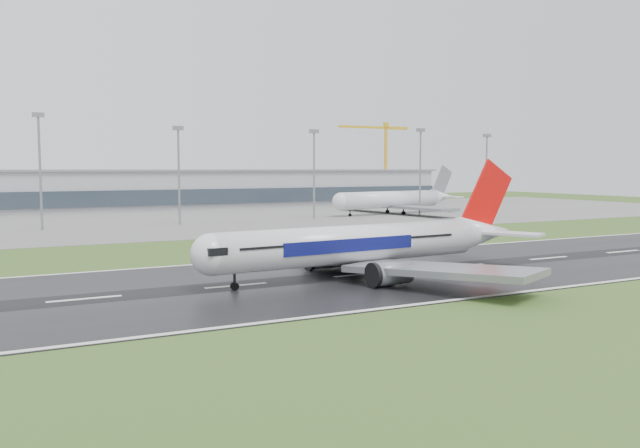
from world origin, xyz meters
TOP-DOWN VIEW (x-y plane):
  - ground at (0.00, 0.00)m, footprint 520.00×520.00m
  - runway at (0.00, 0.00)m, footprint 400.00×45.00m
  - apron at (0.00, 125.00)m, footprint 400.00×130.00m
  - terminal at (0.00, 185.00)m, footprint 240.00×36.00m
  - main_airliner at (-18.52, -1.47)m, footprint 60.97×58.41m
  - parked_airliner at (58.89, 107.73)m, footprint 64.11×60.79m
  - tower_crane at (115.36, 200.00)m, footprint 40.44×3.67m
  - floodmast_1 at (-57.45, 100.00)m, footprint 0.64×0.64m
  - floodmast_2 at (-20.73, 100.00)m, footprint 0.64×0.64m
  - floodmast_3 at (22.86, 100.00)m, footprint 0.64×0.64m
  - floodmast_4 at (64.28, 100.00)m, footprint 0.64×0.64m
  - floodmast_5 at (94.16, 100.00)m, footprint 0.64×0.64m

SIDE VIEW (x-z plane):
  - ground at x=0.00m, z-range 0.00..0.00m
  - apron at x=0.00m, z-range 0.00..0.08m
  - runway at x=0.00m, z-range 0.00..0.10m
  - terminal at x=0.00m, z-range 0.00..15.00m
  - parked_airliner at x=58.89m, z-range 0.08..16.79m
  - main_airliner at x=-18.52m, z-range 0.10..17.07m
  - floodmast_2 at x=-20.73m, z-range 0.00..27.20m
  - floodmast_3 at x=22.86m, z-range 0.00..27.42m
  - floodmast_5 at x=94.16m, z-range 0.00..27.68m
  - floodmast_4 at x=64.28m, z-range 0.00..28.90m
  - floodmast_1 at x=-57.45m, z-range 0.00..29.56m
  - tower_crane at x=115.36m, z-range 0.00..40.22m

